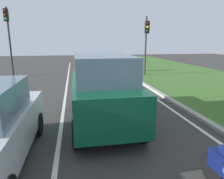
{
  "coord_description": "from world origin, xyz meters",
  "views": [
    {
      "loc": [
        -0.21,
        2.69,
        2.69
      ],
      "look_at": [
        0.94,
        8.92,
        1.2
      ],
      "focal_mm": 32.97,
      "sensor_mm": 36.0,
      "label": 1
    }
  ],
  "objects": [
    {
      "name": "ground_plane",
      "position": [
        0.0,
        14.0,
        0.0
      ],
      "size": [
        60.0,
        60.0,
        0.0
      ],
      "primitive_type": "plane",
      "color": "#383533"
    },
    {
      "name": "lane_line_center",
      "position": [
        -0.7,
        14.0,
        0.0
      ],
      "size": [
        0.12,
        32.0,
        0.01
      ],
      "primitive_type": "cube",
      "color": "silver",
      "rests_on": "ground"
    },
    {
      "name": "lane_line_right_edge",
      "position": [
        3.6,
        14.0,
        0.0
      ],
      "size": [
        0.12,
        32.0,
        0.01
      ],
      "primitive_type": "cube",
      "color": "silver",
      "rests_on": "ground"
    },
    {
      "name": "grass_verge_right",
      "position": [
        8.5,
        14.0,
        0.03
      ],
      "size": [
        9.0,
        48.0,
        0.06
      ],
      "primitive_type": "cube",
      "color": "#3D6628",
      "rests_on": "ground"
    },
    {
      "name": "curb_right",
      "position": [
        4.1,
        14.0,
        0.06
      ],
      "size": [
        0.24,
        48.0,
        0.12
      ],
      "primitive_type": "cube",
      "color": "#9E9B93",
      "rests_on": "ground"
    },
    {
      "name": "car_suv_ahead",
      "position": [
        0.66,
        9.11,
        1.17
      ],
      "size": [
        1.98,
        4.51,
        2.28
      ],
      "rotation": [
        0.0,
        0.0,
        -0.0
      ],
      "color": "#0C472D",
      "rests_on": "ground"
    },
    {
      "name": "traffic_light_near_right",
      "position": [
        5.38,
        18.3,
        3.02
      ],
      "size": [
        0.32,
        0.5,
        4.55
      ],
      "color": "#2D2D2D",
      "rests_on": "ground"
    },
    {
      "name": "traffic_light_overhead_left",
      "position": [
        -4.98,
        19.91,
        3.54
      ],
      "size": [
        0.32,
        0.5,
        5.19
      ],
      "color": "#2D2D2D",
      "rests_on": "ground"
    }
  ]
}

